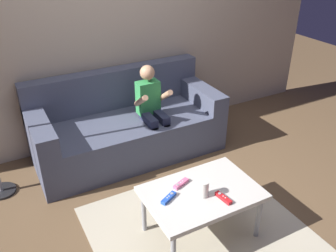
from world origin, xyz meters
TOP-DOWN VIEW (x-y plane):
  - ground_plane at (0.00, 0.00)m, footprint 10.06×10.06m
  - wall_back at (0.00, 1.51)m, footprint 5.03×0.05m
  - couch at (-0.06, 1.12)m, footprint 1.84×0.80m
  - person_seated_on_couch at (0.15, 0.94)m, footprint 0.30×0.37m
  - coffee_table at (-0.02, -0.21)m, footprint 0.81×0.55m
  - area_rug at (-0.02, -0.21)m, footprint 1.55×1.43m
  - game_remote_red_near_edge at (0.06, -0.36)m, footprint 0.05×0.14m
  - game_remote_blue_center at (-0.27, -0.18)m, footprint 0.14×0.10m
  - game_remote_pink_far_corner at (-0.12, -0.08)m, footprint 0.14×0.08m
  - soda_can at (-0.04, -0.26)m, footprint 0.07×0.07m

SIDE VIEW (x-z plane):
  - ground_plane at x=0.00m, z-range 0.00..0.00m
  - area_rug at x=-0.02m, z-range 0.00..0.01m
  - couch at x=-0.06m, z-range -0.12..0.69m
  - coffee_table at x=-0.02m, z-range 0.16..0.56m
  - game_remote_red_near_edge at x=0.06m, z-range 0.40..0.43m
  - game_remote_blue_center at x=-0.27m, z-range 0.40..0.43m
  - game_remote_pink_far_corner at x=-0.12m, z-range 0.40..0.43m
  - soda_can at x=-0.04m, z-range 0.40..0.52m
  - person_seated_on_couch at x=0.15m, z-range 0.07..0.99m
  - wall_back at x=0.00m, z-range 0.00..2.50m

